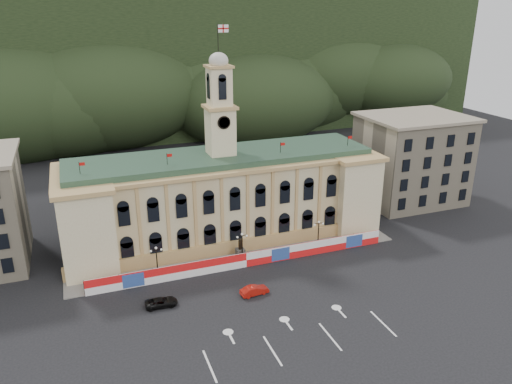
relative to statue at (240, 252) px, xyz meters
name	(u,v)px	position (x,y,z in m)	size (l,w,h in m)	color
ground	(283,317)	(0.00, -18.00, -1.19)	(260.00, 260.00, 0.00)	black
lane_markings	(298,339)	(0.00, -23.00, -1.18)	(26.00, 10.00, 0.02)	white
hill_ridge	(140,70)	(0.03, 103.99, 18.30)	(230.00, 80.00, 64.00)	black
city_hall	(223,196)	(0.00, 9.63, 6.66)	(56.20, 17.60, 37.10)	#C7BA8F
side_building_right	(412,159)	(43.00, 12.93, 8.14)	(21.00, 17.00, 18.60)	#B6A88D
hoarding_fence	(246,260)	(0.06, -2.93, 0.06)	(50.00, 0.44, 2.50)	red
pavement	(241,259)	(0.00, -0.25, -1.11)	(56.00, 5.50, 0.16)	slate
statue	(240,252)	(0.00, 0.00, 0.00)	(1.40, 1.40, 3.72)	#595651
lamp_left	(157,259)	(-14.00, -1.00, 1.89)	(1.96, 0.44, 5.15)	black
lamp_center	(242,245)	(0.00, -1.00, 1.89)	(1.96, 0.44, 5.15)	black
lamp_right	(318,232)	(14.00, -1.00, 1.89)	(1.96, 0.44, 5.15)	black
red_sedan	(254,290)	(-1.65, -11.27, -0.49)	(4.38, 1.92, 1.40)	#A9140C
black_suv	(161,302)	(-15.02, -9.50, -0.55)	(4.65, 2.31, 1.27)	black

